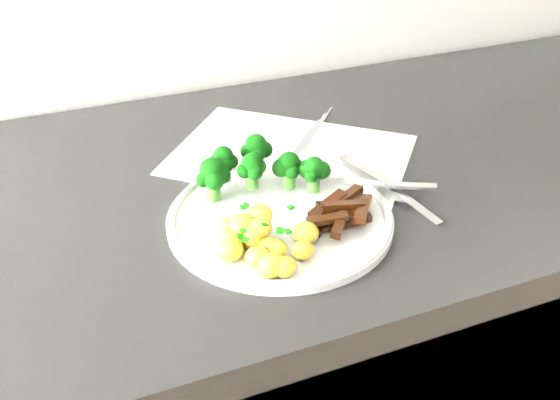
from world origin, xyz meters
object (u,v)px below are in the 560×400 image
(potatoes, at_px, (261,240))
(beef_strips, at_px, (342,213))
(fork, at_px, (371,181))
(plate, at_px, (280,217))
(recipe_paper, at_px, (291,154))
(broccoli, at_px, (256,166))
(knife, at_px, (400,196))

(potatoes, relative_size, beef_strips, 1.21)
(fork, bearing_deg, beef_strips, -141.94)
(plate, relative_size, potatoes, 2.30)
(potatoes, bearing_deg, recipe_paper, 59.50)
(recipe_paper, height_order, broccoli, broccoli)
(plate, xyz_separation_m, broccoli, (-0.01, 0.06, 0.04))
(plate, bearing_deg, fork, 7.10)
(recipe_paper, bearing_deg, potatoes, -120.50)
(beef_strips, relative_size, knife, 0.51)
(plate, xyz_separation_m, beef_strips, (0.06, -0.04, 0.01))
(broccoli, bearing_deg, potatoes, -107.93)
(knife, bearing_deg, potatoes, -167.77)
(potatoes, relative_size, fork, 0.81)
(broccoli, xyz_separation_m, potatoes, (-0.04, -0.12, -0.02))
(recipe_paper, height_order, knife, knife)
(broccoli, bearing_deg, knife, -26.04)
(fork, bearing_deg, recipe_paper, 112.49)
(recipe_paper, bearing_deg, fork, -67.51)
(fork, bearing_deg, plate, -172.90)
(beef_strips, bearing_deg, recipe_paper, 85.84)
(broccoli, bearing_deg, fork, -19.30)
(plate, height_order, knife, knife)
(recipe_paper, height_order, plate, plate)
(fork, xyz_separation_m, knife, (0.02, -0.03, -0.01))
(recipe_paper, bearing_deg, broccoli, -134.31)
(knife, bearing_deg, fork, 128.71)
(broccoli, relative_size, knife, 0.87)
(broccoli, relative_size, fork, 1.13)
(broccoli, relative_size, beef_strips, 1.69)
(broccoli, height_order, beef_strips, broccoli)
(knife, bearing_deg, broccoli, 153.96)
(recipe_paper, height_order, potatoes, potatoes)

